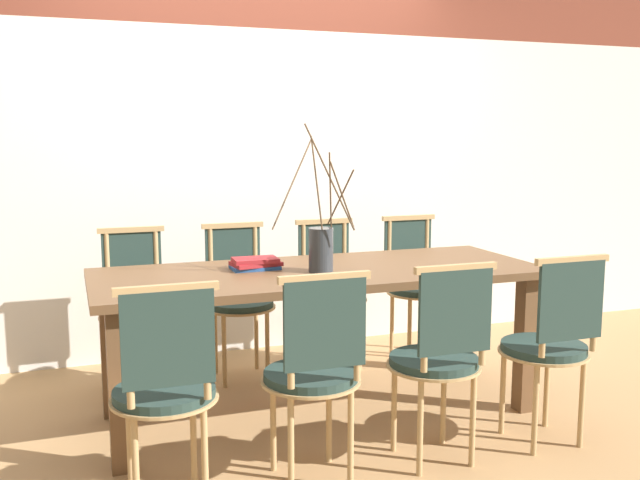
{
  "coord_description": "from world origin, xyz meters",
  "views": [
    {
      "loc": [
        -1.19,
        -3.32,
        1.43
      ],
      "look_at": [
        0.0,
        0.0,
        0.91
      ],
      "focal_mm": 40.0,
      "sensor_mm": 36.0,
      "label": 1
    }
  ],
  "objects_px": {
    "dining_table": "(320,290)",
    "chair_far_center": "(330,286)",
    "chair_near_center": "(439,353)",
    "book_stack": "(255,264)",
    "vase_centerpiece": "(321,247)"
  },
  "relations": [
    {
      "from": "dining_table",
      "to": "chair_near_center",
      "type": "distance_m",
      "value": 0.78
    },
    {
      "from": "book_stack",
      "to": "chair_far_center",
      "type": "bearing_deg",
      "value": 43.42
    },
    {
      "from": "chair_near_center",
      "to": "chair_far_center",
      "type": "distance_m",
      "value": 1.42
    },
    {
      "from": "dining_table",
      "to": "chair_far_center",
      "type": "distance_m",
      "value": 0.79
    },
    {
      "from": "chair_near_center",
      "to": "chair_far_center",
      "type": "height_order",
      "value": "same"
    },
    {
      "from": "dining_table",
      "to": "vase_centerpiece",
      "type": "relative_size",
      "value": 3.1
    },
    {
      "from": "dining_table",
      "to": "book_stack",
      "type": "height_order",
      "value": "book_stack"
    },
    {
      "from": "dining_table",
      "to": "chair_far_center",
      "type": "height_order",
      "value": "chair_far_center"
    },
    {
      "from": "chair_far_center",
      "to": "vase_centerpiece",
      "type": "xyz_separation_m",
      "value": [
        -0.34,
        -0.77,
        0.38
      ]
    },
    {
      "from": "book_stack",
      "to": "dining_table",
      "type": "bearing_deg",
      "value": -21.18
    },
    {
      "from": "chair_far_center",
      "to": "chair_near_center",
      "type": "bearing_deg",
      "value": 88.75
    },
    {
      "from": "chair_near_center",
      "to": "dining_table",
      "type": "bearing_deg",
      "value": 112.28
    },
    {
      "from": "chair_near_center",
      "to": "book_stack",
      "type": "relative_size",
      "value": 3.55
    },
    {
      "from": "chair_far_center",
      "to": "vase_centerpiece",
      "type": "bearing_deg",
      "value": 66.3
    },
    {
      "from": "dining_table",
      "to": "chair_near_center",
      "type": "xyz_separation_m",
      "value": [
        0.29,
        -0.71,
        -0.15
      ]
    }
  ]
}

